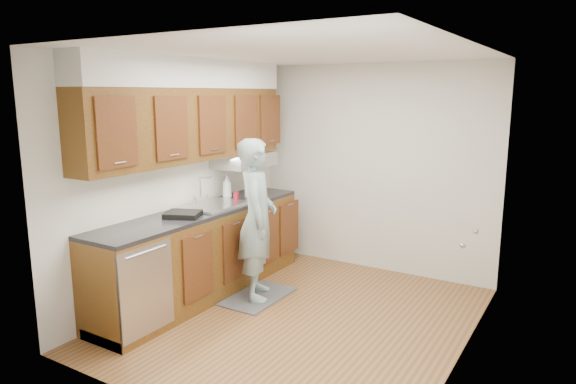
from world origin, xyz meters
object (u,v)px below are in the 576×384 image
Objects in this scene: person at (257,209)px; soap_bottle_b at (248,188)px; dish_rack at (183,214)px; soap_bottle_a at (227,186)px; steel_can at (261,195)px; soda_can at (236,196)px.

soap_bottle_b is (-0.55, 0.62, 0.07)m from person.
person is 5.76× the size of dish_rack.
soap_bottle_b is 0.63× the size of dish_rack.
dish_rack is at bearing 106.18° from person.
soap_bottle_b is at bearing 8.98° from person.
dish_rack is at bearing -78.89° from soap_bottle_a.
soap_bottle_b is at bearing 60.61° from soap_bottle_a.
person is 14.98× the size of steel_can.
steel_can is at bearing 18.45° from soap_bottle_a.
soap_bottle_a is 0.98m from dish_rack.
soap_bottle_a is 2.24× the size of steel_can.
person reaches higher than soap_bottle_a.
steel_can is (0.38, 0.13, -0.08)m from soap_bottle_a.
soap_bottle_b reaches higher than dish_rack.
soap_bottle_a reaches higher than steel_can.
soap_bottle_a is 0.41m from steel_can.
dish_rack is at bearing -89.58° from soda_can.
soap_bottle_a reaches higher than soap_bottle_b.
soap_bottle_a is 0.86× the size of dish_rack.
soap_bottle_b is 0.31m from soda_can.
soda_can is 0.33× the size of dish_rack.
person reaches higher than dish_rack.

